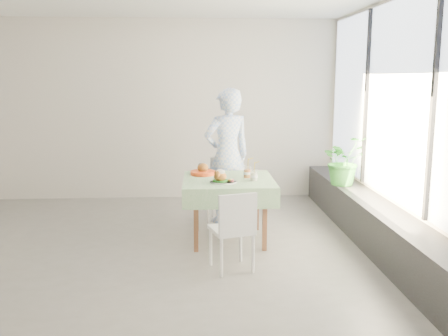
{
  "coord_description": "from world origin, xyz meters",
  "views": [
    {
      "loc": [
        0.75,
        -5.39,
        1.91
      ],
      "look_at": [
        1.1,
        0.33,
        0.86
      ],
      "focal_mm": 40.0,
      "sensor_mm": 36.0,
      "label": 1
    }
  ],
  "objects": [
    {
      "name": "wall_back",
      "position": [
        0.0,
        2.5,
        1.4
      ],
      "size": [
        6.0,
        0.02,
        2.8
      ],
      "primitive_type": "cube",
      "color": "beige",
      "rests_on": "ground"
    },
    {
      "name": "chair_near",
      "position": [
        1.12,
        -0.64,
        0.25
      ],
      "size": [
        0.48,
        0.48,
        0.82
      ],
      "color": "white",
      "rests_on": "ground"
    },
    {
      "name": "window_pane",
      "position": [
        2.97,
        0.0,
        1.65
      ],
      "size": [
        0.01,
        4.8,
        2.18
      ],
      "primitive_type": "cube",
      "color": "#D1E0F9",
      "rests_on": "ground"
    },
    {
      "name": "diner",
      "position": [
        1.18,
        1.08,
        0.89
      ],
      "size": [
        0.76,
        0.63,
        1.77
      ],
      "primitive_type": "imported",
      "rotation": [
        0.0,
        0.0,
        3.52
      ],
      "color": "#99BAF5",
      "rests_on": "ground"
    },
    {
      "name": "second_dish",
      "position": [
        0.85,
        0.55,
        0.78
      ],
      "size": [
        0.3,
        0.3,
        0.14
      ],
      "color": "#CF4015",
      "rests_on": "cafe_table"
    },
    {
      "name": "floor",
      "position": [
        0.0,
        0.0,
        0.0
      ],
      "size": [
        6.0,
        6.0,
        0.0
      ],
      "primitive_type": "plane",
      "color": "#64625F",
      "rests_on": "ground"
    },
    {
      "name": "cafe_table",
      "position": [
        1.15,
        0.28,
        0.46
      ],
      "size": [
        1.05,
        1.05,
        0.74
      ],
      "color": "brown",
      "rests_on": "ground"
    },
    {
      "name": "potted_plant",
      "position": [
        2.72,
        0.98,
        0.83
      ],
      "size": [
        0.73,
        0.68,
        0.66
      ],
      "primitive_type": "imported",
      "rotation": [
        0.0,
        0.0,
        0.33
      ],
      "color": "#307727",
      "rests_on": "window_ledge"
    },
    {
      "name": "juice_cup_lemonade",
      "position": [
        1.43,
        0.16,
        0.8
      ],
      "size": [
        0.09,
        0.09,
        0.26
      ],
      "color": "white",
      "rests_on": "cafe_table"
    },
    {
      "name": "wall_right",
      "position": [
        3.0,
        0.0,
        1.4
      ],
      "size": [
        0.02,
        5.0,
        2.8
      ],
      "primitive_type": "cube",
      "color": "beige",
      "rests_on": "ground"
    },
    {
      "name": "wall_front",
      "position": [
        0.0,
        -2.5,
        1.4
      ],
      "size": [
        6.0,
        0.02,
        2.8
      ],
      "primitive_type": "cube",
      "color": "beige",
      "rests_on": "ground"
    },
    {
      "name": "window_ledge",
      "position": [
        2.8,
        0.0,
        0.25
      ],
      "size": [
        0.4,
        4.8,
        0.5
      ],
      "primitive_type": "cube",
      "color": "black",
      "rests_on": "ground"
    },
    {
      "name": "main_dish",
      "position": [
        1.06,
        0.06,
        0.79
      ],
      "size": [
        0.31,
        0.31,
        0.16
      ],
      "color": "white",
      "rests_on": "cafe_table"
    },
    {
      "name": "chair_far",
      "position": [
        1.13,
        1.08,
        0.26
      ],
      "size": [
        0.47,
        0.47,
        0.84
      ],
      "color": "white",
      "rests_on": "ground"
    },
    {
      "name": "juice_cup_orange",
      "position": [
        1.37,
        0.34,
        0.8
      ],
      "size": [
        0.1,
        0.1,
        0.27
      ],
      "color": "white",
      "rests_on": "cafe_table"
    }
  ]
}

